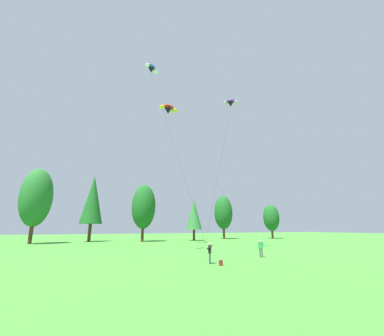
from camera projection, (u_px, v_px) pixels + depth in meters
treeline_tree_b at (36, 197)px, 45.72m from camera, size 5.55×5.55×13.87m
treeline_tree_c at (93, 200)px, 52.98m from camera, size 4.68×4.68×13.99m
treeline_tree_d at (144, 207)px, 52.71m from camera, size 5.04×5.04×12.00m
treeline_tree_e at (194, 214)px, 56.37m from camera, size 3.65×3.65×9.32m
treeline_tree_f at (223, 213)px, 65.02m from camera, size 4.81×4.81×11.14m
treeline_tree_g at (271, 218)px, 66.46m from camera, size 4.24×4.24×9.03m
kite_flyer_near at (210, 251)px, 20.31m from camera, size 0.73×0.75×1.69m
kite_flyer_mid at (261, 247)px, 24.68m from camera, size 0.44×0.59×1.69m
parafoil_kite_high_blue_white at (152, 69)px, 32.89m from camera, size 4.32×10.28×22.65m
parafoil_kite_mid_red_yellow at (168, 109)px, 47.25m from camera, size 5.80×21.44×24.87m
parafoil_kite_far_purple at (231, 103)px, 37.70m from camera, size 10.63×10.98×20.56m
backpack at (221, 263)px, 19.23m from camera, size 0.39×0.40×0.40m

